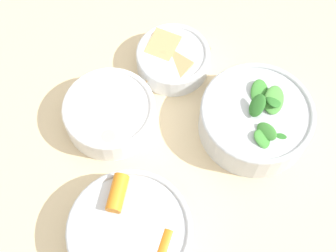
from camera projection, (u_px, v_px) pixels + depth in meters
The scene contains 6 objects.
ground_plane at pixel (159, 239), 1.47m from camera, with size 10.00×10.00×0.00m, color #2D2D33.
dining_table at pixel (154, 161), 0.89m from camera, with size 1.08×1.09×0.74m.
bowl_carrots at pixel (130, 232), 0.70m from camera, with size 0.19×0.19×0.07m.
bowl_greens at pixel (256, 118), 0.78m from camera, with size 0.19×0.19×0.09m.
bowl_beans_hotdog at pixel (110, 113), 0.80m from camera, with size 0.16×0.16×0.05m.
bowl_cookies at pixel (173, 58), 0.85m from camera, with size 0.13×0.14×0.05m.
Camera 1 is at (-0.28, 0.20, 1.47)m, focal length 50.00 mm.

